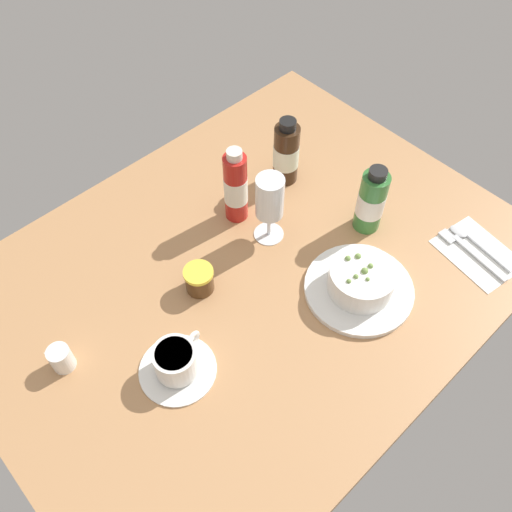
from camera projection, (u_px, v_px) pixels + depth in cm
name	position (u px, v px, depth cm)	size (l,w,h in cm)	color
ground_plane	(249.00, 275.00, 113.13)	(110.00, 84.00, 3.00)	#B27F51
porridge_bowl	(361.00, 282.00, 106.59)	(21.65, 21.65, 7.55)	white
cutlery_setting	(476.00, 251.00, 114.64)	(14.61, 17.94, 0.90)	white
coffee_cup	(176.00, 363.00, 96.43)	(14.05, 14.05, 6.88)	white
creamer_jug	(61.00, 358.00, 97.30)	(4.82, 4.29, 5.75)	white
wine_glass	(270.00, 200.00, 109.06)	(6.41, 6.41, 16.41)	white
jam_jar	(199.00, 280.00, 107.25)	(5.92, 5.92, 5.59)	#4D2F17
sauce_bottle_brown	(286.00, 153.00, 121.75)	(5.79, 5.79, 16.68)	#382314
sauce_bottle_green	(371.00, 201.00, 113.34)	(5.84, 5.84, 16.31)	#337233
sauce_bottle_red	(236.00, 187.00, 114.12)	(5.03, 5.03, 18.68)	#B21E19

